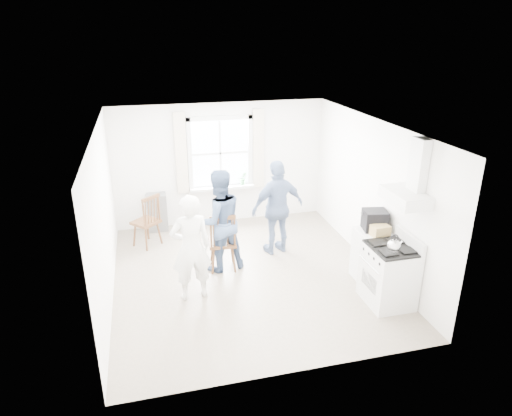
{
  "coord_description": "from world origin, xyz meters",
  "views": [
    {
      "loc": [
        -1.57,
        -6.78,
        3.99
      ],
      "look_at": [
        0.2,
        0.2,
        1.15
      ],
      "focal_mm": 32.0,
      "sensor_mm": 36.0,
      "label": 1
    }
  ],
  "objects_px": {
    "low_cabinet": "(371,255)",
    "person_mid": "(219,221)",
    "windsor_chair_b": "(223,237)",
    "windsor_chair_a": "(149,215)",
    "person_left": "(191,248)",
    "gas_stove": "(389,274)",
    "stereo_stack": "(375,220)",
    "person_right": "(278,208)"
  },
  "relations": [
    {
      "from": "low_cabinet",
      "to": "windsor_chair_b",
      "type": "relative_size",
      "value": 0.82
    },
    {
      "from": "low_cabinet",
      "to": "person_mid",
      "type": "relative_size",
      "value": 0.49
    },
    {
      "from": "low_cabinet",
      "to": "windsor_chair_b",
      "type": "xyz_separation_m",
      "value": [
        -2.36,
        0.88,
        0.22
      ]
    },
    {
      "from": "stereo_stack",
      "to": "gas_stove",
      "type": "bearing_deg",
      "value": -97.73
    },
    {
      "from": "stereo_stack",
      "to": "windsor_chair_a",
      "type": "height_order",
      "value": "stereo_stack"
    },
    {
      "from": "stereo_stack",
      "to": "windsor_chair_b",
      "type": "bearing_deg",
      "value": 160.94
    },
    {
      "from": "person_left",
      "to": "person_mid",
      "type": "bearing_deg",
      "value": -130.68
    },
    {
      "from": "gas_stove",
      "to": "person_right",
      "type": "xyz_separation_m",
      "value": [
        -1.16,
        2.1,
        0.42
      ]
    },
    {
      "from": "gas_stove",
      "to": "windsor_chair_b",
      "type": "xyz_separation_m",
      "value": [
        -2.29,
        1.58,
        0.19
      ]
    },
    {
      "from": "windsor_chair_a",
      "to": "person_mid",
      "type": "bearing_deg",
      "value": -45.81
    },
    {
      "from": "person_left",
      "to": "person_mid",
      "type": "xyz_separation_m",
      "value": [
        0.58,
        0.83,
        0.05
      ]
    },
    {
      "from": "stereo_stack",
      "to": "person_mid",
      "type": "bearing_deg",
      "value": 158.37
    },
    {
      "from": "person_left",
      "to": "windsor_chair_a",
      "type": "bearing_deg",
      "value": -79.94
    },
    {
      "from": "windsor_chair_b",
      "to": "windsor_chair_a",
      "type": "bearing_deg",
      "value": 131.93
    },
    {
      "from": "windsor_chair_a",
      "to": "person_mid",
      "type": "distance_m",
      "value": 1.68
    },
    {
      "from": "gas_stove",
      "to": "person_left",
      "type": "xyz_separation_m",
      "value": [
        -2.91,
        0.89,
        0.38
      ]
    },
    {
      "from": "person_left",
      "to": "low_cabinet",
      "type": "bearing_deg",
      "value": 170.66
    },
    {
      "from": "low_cabinet",
      "to": "person_left",
      "type": "relative_size",
      "value": 0.52
    },
    {
      "from": "gas_stove",
      "to": "windsor_chair_a",
      "type": "bearing_deg",
      "value": 140.14
    },
    {
      "from": "low_cabinet",
      "to": "person_mid",
      "type": "distance_m",
      "value": 2.64
    },
    {
      "from": "stereo_stack",
      "to": "person_mid",
      "type": "relative_size",
      "value": 0.24
    },
    {
      "from": "gas_stove",
      "to": "windsor_chair_b",
      "type": "distance_m",
      "value": 2.79
    },
    {
      "from": "person_mid",
      "to": "person_right",
      "type": "bearing_deg",
      "value": -173.86
    },
    {
      "from": "windsor_chair_b",
      "to": "person_mid",
      "type": "distance_m",
      "value": 0.28
    },
    {
      "from": "low_cabinet",
      "to": "gas_stove",
      "type": "bearing_deg",
      "value": -95.68
    },
    {
      "from": "person_left",
      "to": "person_right",
      "type": "relative_size",
      "value": 0.96
    },
    {
      "from": "stereo_stack",
      "to": "person_left",
      "type": "relative_size",
      "value": 0.25
    },
    {
      "from": "windsor_chair_a",
      "to": "windsor_chair_b",
      "type": "xyz_separation_m",
      "value": [
        1.19,
        -1.32,
        0.02
      ]
    },
    {
      "from": "gas_stove",
      "to": "stereo_stack",
      "type": "bearing_deg",
      "value": 82.27
    },
    {
      "from": "windsor_chair_a",
      "to": "person_left",
      "type": "distance_m",
      "value": 2.11
    },
    {
      "from": "stereo_stack",
      "to": "person_mid",
      "type": "distance_m",
      "value": 2.62
    },
    {
      "from": "windsor_chair_b",
      "to": "person_mid",
      "type": "xyz_separation_m",
      "value": [
        -0.03,
        0.14,
        0.24
      ]
    },
    {
      "from": "low_cabinet",
      "to": "person_mid",
      "type": "xyz_separation_m",
      "value": [
        -2.4,
        1.02,
        0.46
      ]
    },
    {
      "from": "gas_stove",
      "to": "person_mid",
      "type": "height_order",
      "value": "person_mid"
    },
    {
      "from": "low_cabinet",
      "to": "windsor_chair_b",
      "type": "height_order",
      "value": "windsor_chair_b"
    },
    {
      "from": "low_cabinet",
      "to": "stereo_stack",
      "type": "bearing_deg",
      "value": 59.43
    },
    {
      "from": "person_right",
      "to": "person_mid",
      "type": "bearing_deg",
      "value": 4.78
    },
    {
      "from": "windsor_chair_a",
      "to": "person_left",
      "type": "height_order",
      "value": "person_left"
    },
    {
      "from": "windsor_chair_b",
      "to": "person_right",
      "type": "distance_m",
      "value": 1.27
    },
    {
      "from": "person_left",
      "to": "stereo_stack",
      "type": "bearing_deg",
      "value": 171.75
    },
    {
      "from": "gas_stove",
      "to": "windsor_chair_b",
      "type": "height_order",
      "value": "gas_stove"
    },
    {
      "from": "gas_stove",
      "to": "windsor_chair_a",
      "type": "xyz_separation_m",
      "value": [
        -3.48,
        2.91,
        0.17
      ]
    }
  ]
}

